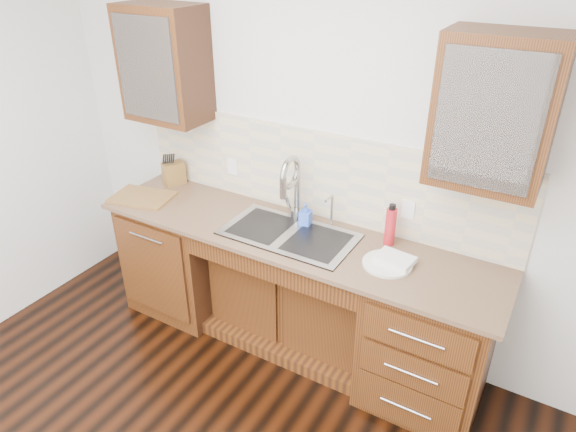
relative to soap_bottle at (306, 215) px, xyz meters
The scene contains 23 objects.
wall_back 0.43m from the soap_bottle, 98.12° to the left, with size 4.00×0.10×2.70m, color silver.
base_cabinet_left 1.13m from the soap_bottle, behind, with size 0.70×0.62×0.88m, color #593014.
base_cabinet_center 0.64m from the soap_bottle, 129.29° to the right, with size 1.20×0.44×0.70m, color #593014.
base_cabinet_right 1.08m from the soap_bottle, ahead, with size 0.70×0.62×0.88m, color #593014.
countertop 0.18m from the soap_bottle, 102.74° to the right, with size 2.70×0.65×0.03m, color #84705B.
backsplash 0.28m from the soap_bottle, 100.99° to the left, with size 2.70×0.02×0.59m, color beige.
sink 0.23m from the soap_bottle, 101.58° to the right, with size 0.84×0.46×0.19m, color #9E9EA5.
faucet 0.17m from the soap_bottle, 145.79° to the left, with size 0.04×0.04×0.40m, color #999993.
filter_tap 0.17m from the soap_bottle, 28.50° to the left, with size 0.02×0.02×0.24m, color #999993.
upper_cabinet_left 1.37m from the soap_bottle, behind, with size 0.55×0.34×0.75m, color #593014.
upper_cabinet_right 1.32m from the soap_bottle, ahead, with size 0.55×0.34×0.75m, color #593014.
outlet_left 0.71m from the soap_bottle, 167.14° to the left, with size 0.08×0.01×0.12m, color white.
outlet_right 0.65m from the soap_bottle, 14.18° to the left, with size 0.08×0.01×0.12m, color white.
soap_bottle is the anchor object (origin of this frame).
water_bottle 0.55m from the soap_bottle, ahead, with size 0.06×0.06×0.24m, color red.
plate 0.65m from the soap_bottle, 14.97° to the right, with size 0.29×0.29×0.02m, color silver.
dish_towel 0.67m from the soap_bottle, 11.82° to the right, with size 0.21×0.15×0.03m, color white.
knife_block 1.17m from the soap_bottle, behind, with size 0.10×0.16×0.17m, color brown.
cutting_board 1.23m from the soap_bottle, 168.39° to the right, with size 0.42×0.29×0.02m, color brown.
cup_left_a 1.38m from the soap_bottle, behind, with size 0.13×0.13×0.10m, color white.
cup_left_b 1.25m from the soap_bottle, behind, with size 0.10×0.10×0.09m, color silver.
cup_right_a 1.25m from the soap_bottle, ahead, with size 0.12×0.12×0.10m, color white.
cup_right_b 1.38m from the soap_bottle, ahead, with size 0.10×0.10×0.09m, color silver.
Camera 1 is at (1.40, -1.00, 2.57)m, focal length 32.00 mm.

